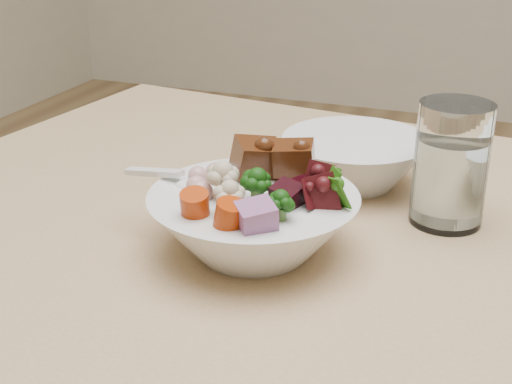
% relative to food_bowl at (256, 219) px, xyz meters
% --- Properties ---
extents(food_bowl, '(0.20, 0.20, 0.11)m').
position_rel_food_bowl_xyz_m(food_bowl, '(0.00, 0.00, 0.00)').
color(food_bowl, white).
rests_on(food_bowl, dining_table).
extents(soup_spoon, '(0.10, 0.04, 0.02)m').
position_rel_food_bowl_xyz_m(soup_spoon, '(-0.08, 0.00, 0.02)').
color(soup_spoon, white).
rests_on(soup_spoon, food_bowl).
extents(water_glass, '(0.07, 0.07, 0.13)m').
position_rel_food_bowl_xyz_m(water_glass, '(0.16, 0.13, 0.02)').
color(water_glass, white).
rests_on(water_glass, dining_table).
extents(side_bowl, '(0.17, 0.17, 0.06)m').
position_rel_food_bowl_xyz_m(side_bowl, '(0.05, 0.20, -0.01)').
color(side_bowl, white).
rests_on(side_bowl, dining_table).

